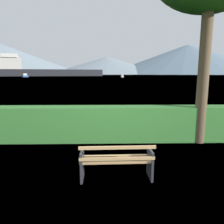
{
  "coord_description": "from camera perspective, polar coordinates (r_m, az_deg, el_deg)",
  "views": [
    {
      "loc": [
        -0.2,
        -4.59,
        2.36
      ],
      "look_at": [
        0.0,
        4.41,
        0.74
      ],
      "focal_mm": 34.43,
      "sensor_mm": 36.0,
      "label": 1
    }
  ],
  "objects": [
    {
      "name": "hedge_row",
      "position": [
        7.62,
        0.26,
        -3.09
      ],
      "size": [
        13.08,
        0.77,
        1.22
      ],
      "primitive_type": "cube",
      "color": "#387A33",
      "rests_on": "ground_plane"
    },
    {
      "name": "tender_far",
      "position": [
        132.03,
        2.73,
        9.44
      ],
      "size": [
        1.67,
        4.26,
        1.68
      ],
      "color": "silver",
      "rests_on": "water_surface"
    },
    {
      "name": "ground_plane",
      "position": [
        5.17,
        1.13,
        -17.03
      ],
      "size": [
        1400.0,
        1400.0,
        0.0
      ],
      "primitive_type": "plane",
      "color": "#4C6B33"
    },
    {
      "name": "distant_hills",
      "position": [
        566.57,
        -1.56,
        13.57
      ],
      "size": [
        892.61,
        453.58,
        77.28
      ],
      "color": "gray",
      "rests_on": "ground_plane"
    },
    {
      "name": "fishing_boat_near",
      "position": [
        151.12,
        -22.08,
        8.88
      ],
      "size": [
        6.79,
        9.42,
        2.34
      ],
      "color": "#335693",
      "rests_on": "water_surface"
    },
    {
      "name": "water_surface",
      "position": [
        311.42,
        -1.25,
        9.76
      ],
      "size": [
        620.0,
        620.0,
        0.0
      ],
      "primitive_type": "plane",
      "color": "slate",
      "rests_on": "ground_plane"
    },
    {
      "name": "park_bench",
      "position": [
        4.94,
        1.2,
        -12.96
      ],
      "size": [
        1.64,
        0.61,
        0.87
      ],
      "color": "tan",
      "rests_on": "ground_plane"
    },
    {
      "name": "cargo_ship_large",
      "position": [
        201.27,
        -18.61,
        10.45
      ],
      "size": [
        95.17,
        41.28,
        18.21
      ],
      "color": "#232328",
      "rests_on": "water_surface"
    }
  ]
}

